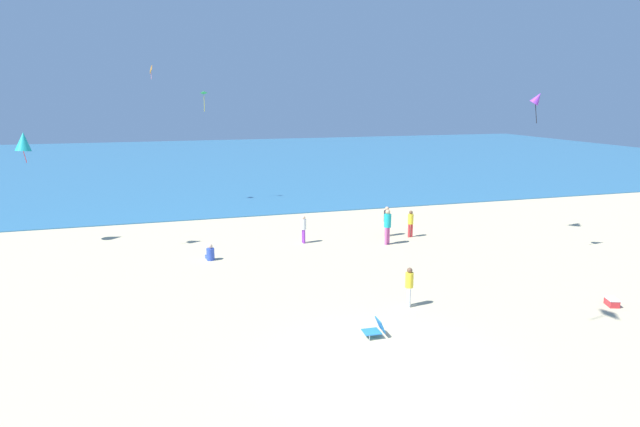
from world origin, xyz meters
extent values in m
plane|color=#C6B58C|center=(0.00, 10.00, 0.00)|extent=(120.00, 120.00, 0.00)
cube|color=teal|center=(0.00, 49.57, 0.03)|extent=(120.00, 60.00, 0.05)
cube|color=#2370B2|center=(0.38, 1.71, 0.17)|extent=(0.53, 0.51, 0.03)
cube|color=#2370B2|center=(0.66, 1.70, 0.37)|extent=(0.21, 0.50, 0.40)
cylinder|color=#B7B7BC|center=(0.22, 1.46, 0.09)|extent=(0.02, 0.02, 0.17)
cylinder|color=#B7B7BC|center=(0.24, 1.96, 0.09)|extent=(0.02, 0.02, 0.17)
cube|color=red|center=(9.36, 1.63, 0.12)|extent=(0.48, 0.59, 0.23)
cube|color=white|center=(9.36, 1.63, 0.25)|extent=(0.49, 0.61, 0.04)
cylinder|color=white|center=(2.58, 3.72, 0.35)|extent=(0.12, 0.12, 0.70)
cylinder|color=white|center=(2.53, 3.57, 0.35)|extent=(0.12, 0.12, 0.70)
cylinder|color=yellow|center=(2.55, 3.64, 0.96)|extent=(0.35, 0.35, 0.53)
sphere|color=brown|center=(2.55, 3.64, 1.31)|extent=(0.19, 0.19, 0.19)
cylinder|color=blue|center=(-3.47, 11.21, 0.27)|extent=(0.42, 0.42, 0.54)
sphere|color=beige|center=(-3.47, 11.21, 0.64)|extent=(0.22, 0.22, 0.22)
cube|color=blue|center=(-3.52, 11.42, 0.08)|extent=(0.35, 0.44, 0.16)
cylinder|color=#D8599E|center=(5.22, 11.44, 0.44)|extent=(0.15, 0.15, 0.87)
cylinder|color=#D8599E|center=(5.06, 11.32, 0.44)|extent=(0.15, 0.15, 0.87)
cylinder|color=#19ADB2|center=(5.14, 11.38, 1.20)|extent=(0.49, 0.49, 0.65)
sphere|color=tan|center=(5.14, 11.38, 1.63)|extent=(0.24, 0.24, 0.24)
cylinder|color=black|center=(5.78, 12.99, 0.39)|extent=(0.14, 0.14, 0.78)
cylinder|color=black|center=(5.76, 12.82, 0.39)|extent=(0.14, 0.14, 0.78)
cylinder|color=black|center=(5.77, 12.90, 1.07)|extent=(0.34, 0.34, 0.58)
sphere|color=tan|center=(5.77, 12.90, 1.46)|extent=(0.21, 0.21, 0.21)
cylinder|color=red|center=(6.79, 12.34, 0.35)|extent=(0.12, 0.12, 0.70)
cylinder|color=red|center=(6.94, 12.36, 0.35)|extent=(0.12, 0.12, 0.70)
cylinder|color=yellow|center=(6.87, 12.35, 0.96)|extent=(0.31, 0.31, 0.52)
sphere|color=brown|center=(6.87, 12.35, 1.31)|extent=(0.19, 0.19, 0.19)
cylinder|color=purple|center=(1.27, 12.74, 0.35)|extent=(0.12, 0.12, 0.69)
cylinder|color=purple|center=(1.25, 12.90, 0.35)|extent=(0.12, 0.12, 0.69)
cylinder|color=white|center=(1.26, 12.82, 0.95)|extent=(0.30, 0.30, 0.52)
sphere|color=beige|center=(1.26, 12.82, 1.30)|extent=(0.19, 0.19, 0.19)
pyramid|color=green|center=(-2.23, 24.94, 7.41)|extent=(0.38, 0.31, 0.24)
cylinder|color=yellow|center=(-2.23, 24.90, 6.67)|extent=(0.03, 0.07, 1.03)
cone|color=#1EADAD|center=(-11.44, 16.01, 5.08)|extent=(1.09, 1.10, 0.95)
cylinder|color=red|center=(-11.44, 16.01, 4.39)|extent=(0.12, 0.14, 0.63)
cone|color=purple|center=(10.31, 7.65, 7.07)|extent=(0.73, 0.66, 0.64)
cylinder|color=black|center=(10.31, 7.65, 6.43)|extent=(0.14, 0.10, 0.87)
cube|color=orange|center=(-5.48, 24.55, 8.80)|extent=(0.17, 0.53, 0.52)
cylinder|color=pink|center=(-5.48, 24.55, 8.41)|extent=(0.05, 0.04, 0.41)
camera|label=1|loc=(-5.59, -12.61, 7.15)|focal=30.72mm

